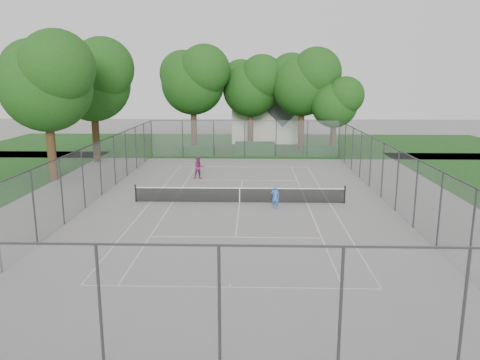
{
  "coord_description": "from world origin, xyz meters",
  "views": [
    {
      "loc": [
        0.82,
        -27.66,
        7.44
      ],
      "look_at": [
        0.0,
        1.0,
        1.2
      ],
      "focal_mm": 35.0,
      "sensor_mm": 36.0,
      "label": 1
    }
  ],
  "objects_px": {
    "tennis_net": "(240,194)",
    "house": "(265,109)",
    "girl_player": "(275,197)",
    "woman_player": "(199,168)"
  },
  "relations": [
    {
      "from": "tennis_net",
      "to": "girl_player",
      "type": "relative_size",
      "value": 9.36
    },
    {
      "from": "house",
      "to": "woman_player",
      "type": "bearing_deg",
      "value": -104.01
    },
    {
      "from": "tennis_net",
      "to": "woman_player",
      "type": "bearing_deg",
      "value": 115.53
    },
    {
      "from": "girl_player",
      "to": "woman_player",
      "type": "bearing_deg",
      "value": -32.93
    },
    {
      "from": "tennis_net",
      "to": "girl_player",
      "type": "xyz_separation_m",
      "value": [
        2.12,
        -1.2,
        0.18
      ]
    },
    {
      "from": "tennis_net",
      "to": "woman_player",
      "type": "height_order",
      "value": "woman_player"
    },
    {
      "from": "tennis_net",
      "to": "house",
      "type": "distance_m",
      "value": 29.2
    },
    {
      "from": "tennis_net",
      "to": "house",
      "type": "height_order",
      "value": "house"
    },
    {
      "from": "woman_player",
      "to": "tennis_net",
      "type": "bearing_deg",
      "value": -83.26
    },
    {
      "from": "girl_player",
      "to": "woman_player",
      "type": "height_order",
      "value": "woman_player"
    }
  ]
}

